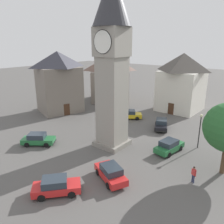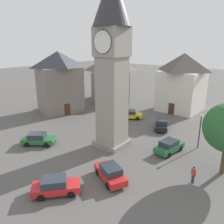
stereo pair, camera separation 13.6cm
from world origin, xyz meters
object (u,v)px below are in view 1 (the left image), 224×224
at_px(lamp_post, 200,125).
at_px(car_white_side, 161,124).
at_px(pedestrian, 194,173).
at_px(building_corner_back, 110,78).
at_px(car_blue_kerb, 56,186).
at_px(car_black_far, 111,173).
at_px(car_green_alley, 38,139).
at_px(car_silver_kerb, 129,114).
at_px(building_shop_left, 182,82).
at_px(building_terrace_right, 59,82).
at_px(car_red_corner, 169,146).
at_px(clock_tower, 112,50).

bearing_deg(lamp_post, car_white_side, 155.10).
distance_m(pedestrian, building_corner_back, 33.12).
bearing_deg(car_blue_kerb, car_black_far, 62.23).
bearing_deg(car_white_side, car_black_far, -81.37).
distance_m(car_green_alley, building_corner_back, 25.64).
xyz_separation_m(car_blue_kerb, pedestrian, (8.74, 8.98, 0.25)).
xyz_separation_m(car_silver_kerb, building_shop_left, (4.63, 10.59, 4.75)).
relative_size(car_blue_kerb, car_white_side, 0.95).
relative_size(car_green_alley, building_corner_back, 0.37).
relative_size(car_blue_kerb, building_shop_left, 0.39).
bearing_deg(building_terrace_right, lamp_post, 0.67).
height_order(car_red_corner, pedestrian, pedestrian).
xyz_separation_m(car_red_corner, building_terrace_right, (-23.65, 2.99, 4.92)).
relative_size(car_silver_kerb, building_corner_back, 0.37).
height_order(car_silver_kerb, car_green_alley, same).
relative_size(building_shop_left, lamp_post, 2.45).
distance_m(building_shop_left, lamp_post, 17.07).
xyz_separation_m(car_silver_kerb, building_corner_back, (-10.95, 8.22, 4.38)).
bearing_deg(car_silver_kerb, lamp_post, -17.21).
xyz_separation_m(car_red_corner, car_green_alley, (-14.08, -8.54, 0.00)).
bearing_deg(car_black_far, car_red_corner, 77.87).
bearing_deg(car_green_alley, car_red_corner, 31.23).
bearing_deg(building_corner_back, pedestrian, -37.44).
height_order(car_white_side, car_black_far, same).
bearing_deg(car_silver_kerb, building_terrace_right, -161.45).
bearing_deg(building_corner_back, car_white_side, -27.87).
bearing_deg(car_blue_kerb, car_silver_kerb, 107.16).
bearing_deg(car_white_side, car_blue_kerb, -90.25).
xyz_separation_m(car_white_side, building_shop_left, (-1.86, 11.59, 4.75)).
bearing_deg(car_red_corner, pedestrian, -44.83).
xyz_separation_m(car_black_far, car_green_alley, (-12.18, 0.32, 0.00)).
bearing_deg(building_shop_left, car_red_corner, -71.30).
relative_size(car_black_far, building_corner_back, 0.39).
bearing_deg(building_corner_back, lamp_post, -27.07).
bearing_deg(building_corner_back, car_red_corner, -35.71).
bearing_deg(car_red_corner, building_terrace_right, 172.79).
bearing_deg(pedestrian, car_green_alley, -167.46).
bearing_deg(lamp_post, car_silver_kerb, 162.79).
height_order(clock_tower, car_silver_kerb, clock_tower).
xyz_separation_m(car_red_corner, car_black_far, (-1.90, -8.86, 0.00)).
relative_size(car_green_alley, pedestrian, 2.55).
bearing_deg(clock_tower, car_blue_kerb, -78.00).
bearing_deg(car_white_side, car_silver_kerb, 171.27).
xyz_separation_m(car_silver_kerb, lamp_post, (13.05, -4.04, 2.24)).
height_order(car_red_corner, car_black_far, same).
bearing_deg(car_blue_kerb, clock_tower, 102.00).
bearing_deg(car_red_corner, car_black_far, -102.13).
xyz_separation_m(car_blue_kerb, car_black_far, (2.39, 4.54, 0.00)).
height_order(clock_tower, car_red_corner, clock_tower).
relative_size(car_white_side, car_black_far, 1.00).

